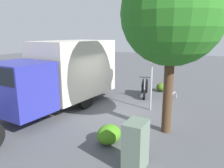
# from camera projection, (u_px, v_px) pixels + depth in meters

# --- Properties ---
(ground_plane) EXTENTS (60.00, 60.00, 0.00)m
(ground_plane) POSITION_uv_depth(u_px,v_px,m) (120.00, 114.00, 9.40)
(ground_plane) COLOR #4D4E53
(box_truck_near) EXTENTS (7.40, 2.54, 3.04)m
(box_truck_near) POSITION_uv_depth(u_px,v_px,m) (61.00, 73.00, 9.78)
(box_truck_near) COLOR black
(box_truck_near) RESTS_ON ground
(motorcycle) EXTENTS (1.75, 0.79, 1.20)m
(motorcycle) POSITION_uv_depth(u_px,v_px,m) (145.00, 87.00, 11.95)
(motorcycle) COLOR black
(motorcycle) RESTS_ON ground
(stop_sign) EXTENTS (0.71, 0.33, 3.39)m
(stop_sign) POSITION_uv_depth(u_px,v_px,m) (152.00, 60.00, 9.36)
(stop_sign) COLOR #9E9EA3
(stop_sign) RESTS_ON ground
(street_tree) EXTENTS (3.28, 3.28, 5.60)m
(street_tree) POSITION_uv_depth(u_px,v_px,m) (172.00, 14.00, 6.81)
(street_tree) COLOR #47301E
(street_tree) RESTS_ON ground
(utility_cabinet) EXTENTS (0.69, 0.50, 1.25)m
(utility_cabinet) POSITION_uv_depth(u_px,v_px,m) (136.00, 145.00, 5.45)
(utility_cabinet) COLOR slate
(utility_cabinet) RESTS_ON ground
(bike_rack_hoop) EXTENTS (0.85, 0.16, 0.85)m
(bike_rack_hoop) POSITION_uv_depth(u_px,v_px,m) (174.00, 100.00, 11.38)
(bike_rack_hoop) COLOR #B7B7BC
(bike_rack_hoop) RESTS_ON ground
(shrub_near_sign) EXTENTS (0.86, 0.71, 0.59)m
(shrub_near_sign) POSITION_uv_depth(u_px,v_px,m) (109.00, 134.00, 6.79)
(shrub_near_sign) COLOR #44871C
(shrub_near_sign) RESTS_ON ground
(shrub_mid_verge) EXTENTS (0.75, 0.61, 0.51)m
(shrub_mid_verge) POSITION_uv_depth(u_px,v_px,m) (162.00, 87.00, 13.03)
(shrub_mid_verge) COLOR #406319
(shrub_mid_verge) RESTS_ON ground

